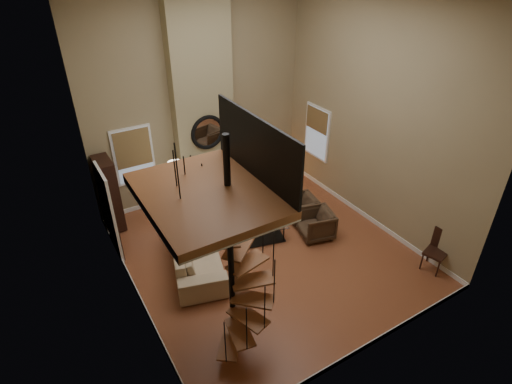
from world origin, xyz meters
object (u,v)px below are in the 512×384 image
hutch (109,194)px  coffee_table (260,230)px  sofa (195,249)px  floor_lamp (176,173)px  accent_lamp (262,173)px  armchair_far (319,223)px  side_chair (438,248)px  armchair_near (303,208)px

hutch → coffee_table: 3.81m
sofa → floor_lamp: (0.35, 1.70, 1.02)m
sofa → hutch: bearing=42.3°
hutch → accent_lamp: hutch is taller
hutch → armchair_far: (4.17, -2.99, -0.60)m
sofa → side_chair: 5.32m
sofa → side_chair: bearing=-106.8°
armchair_far → coffee_table: (-1.32, 0.57, -0.07)m
armchair_far → coffee_table: size_ratio=0.57×
sofa → armchair_far: (2.99, -0.63, -0.04)m
armchair_near → accent_lamp: (0.18, 2.30, -0.10)m
sofa → armchair_near: sofa is taller
armchair_near → hutch: bearing=-107.6°
armchair_far → sofa: bearing=-87.2°
floor_lamp → side_chair: size_ratio=1.80×
hutch → side_chair: size_ratio=1.94×
armchair_near → side_chair: 3.31m
hutch → armchair_near: hutch is taller
hutch → accent_lamp: (4.46, 0.07, -0.70)m
armchair_near → side_chair: (1.38, -3.00, 0.17)m
armchair_far → side_chair: 2.69m
armchair_near → armchair_far: 0.76m
hutch → floor_lamp: size_ratio=1.08×
coffee_table → floor_lamp: floor_lamp is taller
hutch → coffee_table: hutch is taller
floor_lamp → accent_lamp: (2.93, 0.74, -1.16)m
coffee_table → side_chair: size_ratio=1.45×
floor_lamp → coffee_table: bearing=-52.8°
hutch → armchair_far: hutch is taller
hutch → floor_lamp: hutch is taller
armchair_near → floor_lamp: 3.34m
armchair_near → armchair_far: size_ratio=0.92×
coffee_table → accent_lamp: (1.60, 2.49, -0.03)m
accent_lamp → floor_lamp: bearing=-165.9°
hutch → armchair_far: bearing=-35.7°
coffee_table → floor_lamp: 2.47m
armchair_far → floor_lamp: bearing=-116.6°
armchair_far → coffee_table: bearing=-98.8°
sofa → floor_lamp: 2.01m
hutch → armchair_near: 4.86m
hutch → accent_lamp: 4.51m
hutch → side_chair: hutch is taller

